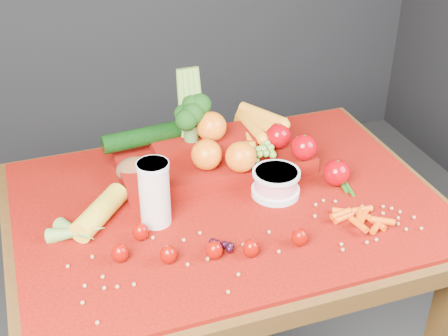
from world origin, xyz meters
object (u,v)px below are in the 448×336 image
object	(u,v)px
produce_mound	(220,149)
table	(226,234)
milk_glass	(154,191)
yogurt_bowl	(276,182)

from	to	relation	value
produce_mound	table	bearing A→B (deg)	-103.37
milk_glass	produce_mound	size ratio (longest dim) A/B	0.28
milk_glass	table	bearing A→B (deg)	7.47
table	yogurt_bowl	distance (m)	0.19
produce_mound	milk_glass	bearing A→B (deg)	-141.46
yogurt_bowl	produce_mound	size ratio (longest dim) A/B	0.21
table	yogurt_bowl	xyz separation A→B (m)	(0.13, -0.01, 0.14)
table	milk_glass	bearing A→B (deg)	-172.53
yogurt_bowl	produce_mound	bearing A→B (deg)	119.37
milk_glass	yogurt_bowl	xyz separation A→B (m)	(0.32, 0.01, -0.05)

